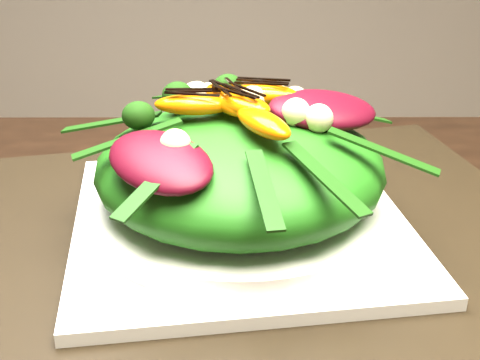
{
  "coord_description": "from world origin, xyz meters",
  "views": [
    {
      "loc": [
        0.0,
        -0.27,
        1.0
      ],
      "look_at": [
        0.0,
        0.18,
        0.8
      ],
      "focal_mm": 48.0,
      "sensor_mm": 36.0,
      "label": 1
    }
  ],
  "objects_px": {
    "plate_base": "(240,222)",
    "orange_segment": "(236,103)",
    "salad_bowl": "(240,207)",
    "lettuce_mound": "(240,167)",
    "placemat": "(240,230)"
  },
  "relations": [
    {
      "from": "plate_base",
      "to": "orange_segment",
      "type": "xyz_separation_m",
      "value": [
        -0.0,
        0.02,
        0.09
      ]
    },
    {
      "from": "salad_bowl",
      "to": "lettuce_mound",
      "type": "distance_m",
      "value": 0.03
    },
    {
      "from": "plate_base",
      "to": "salad_bowl",
      "type": "relative_size",
      "value": 1.11
    },
    {
      "from": "placemat",
      "to": "lettuce_mound",
      "type": "distance_m",
      "value": 0.05
    },
    {
      "from": "plate_base",
      "to": "lettuce_mound",
      "type": "height_order",
      "value": "lettuce_mound"
    },
    {
      "from": "salad_bowl",
      "to": "lettuce_mound",
      "type": "bearing_deg",
      "value": -82.87
    },
    {
      "from": "placemat",
      "to": "plate_base",
      "type": "relative_size",
      "value": 1.93
    },
    {
      "from": "placemat",
      "to": "orange_segment",
      "type": "relative_size",
      "value": 8.58
    },
    {
      "from": "plate_base",
      "to": "lettuce_mound",
      "type": "relative_size",
      "value": 1.17
    },
    {
      "from": "lettuce_mound",
      "to": "orange_segment",
      "type": "xyz_separation_m",
      "value": [
        -0.0,
        0.02,
        0.05
      ]
    },
    {
      "from": "placemat",
      "to": "salad_bowl",
      "type": "height_order",
      "value": "salad_bowl"
    },
    {
      "from": "plate_base",
      "to": "orange_segment",
      "type": "height_order",
      "value": "orange_segment"
    },
    {
      "from": "placemat",
      "to": "lettuce_mound",
      "type": "relative_size",
      "value": 2.26
    },
    {
      "from": "lettuce_mound",
      "to": "orange_segment",
      "type": "distance_m",
      "value": 0.05
    },
    {
      "from": "placemat",
      "to": "plate_base",
      "type": "xyz_separation_m",
      "value": [
        0.0,
        -0.0,
        0.01
      ]
    }
  ]
}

